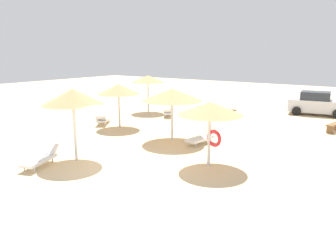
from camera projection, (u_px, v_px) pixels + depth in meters
The scene contains 13 objects.
ground_plane at pixel (124, 168), 13.26m from camera, with size 80.00×80.00×0.00m, color beige.
parasol_0 at pixel (73, 97), 13.68m from camera, with size 2.52×2.52×3.09m.
parasol_1 at pixel (172, 95), 16.96m from camera, with size 3.12×3.12×2.75m.
parasol_2 at pixel (148, 79), 25.24m from camera, with size 2.55×2.55×2.84m.
parasol_3 at pixel (119, 89), 20.03m from camera, with size 2.57×2.57×2.68m.
parasol_4 at pixel (210, 109), 13.07m from camera, with size 2.62×2.62×2.63m.
lounger_0 at pixel (41, 158), 13.51m from camera, with size 1.26×1.99×0.74m.
lounger_1 at pixel (202, 137), 16.82m from camera, with size 0.87×1.91×0.81m.
lounger_2 at pixel (168, 112), 24.07m from camera, with size 1.63×1.91×0.70m.
lounger_3 at pixel (103, 119), 21.50m from camera, with size 1.62×1.92×0.68m.
bench_0 at pixel (229, 113), 23.66m from camera, with size 0.60×1.54×0.49m.
bench_1 at pixel (334, 126), 19.35m from camera, with size 0.66×1.55×0.49m.
parked_car at pixel (317, 104), 24.55m from camera, with size 4.22×2.48×1.72m.
Camera 1 is at (8.75, -9.21, 4.53)m, focal length 35.50 mm.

